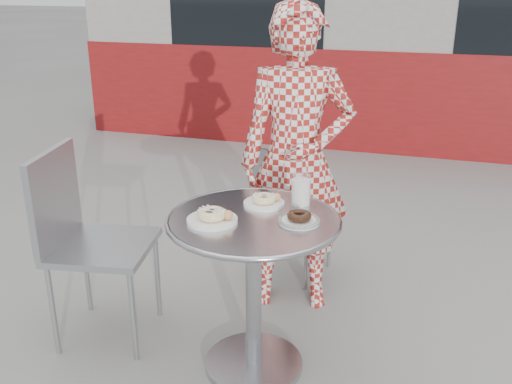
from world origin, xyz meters
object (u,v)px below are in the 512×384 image
(bistro_table, at_px, (254,257))
(milk_cup, at_px, (301,191))
(chair_far, at_px, (293,234))
(plate_near, at_px, (213,217))
(seated_person, at_px, (296,161))
(plate_far, at_px, (265,201))
(chair_left, at_px, (104,281))
(plate_checker, at_px, (299,219))

(bistro_table, distance_m, milk_cup, 0.35)
(chair_far, xyz_separation_m, plate_near, (-0.10, -1.00, 0.51))
(chair_far, relative_size, milk_cup, 5.81)
(chair_far, distance_m, seated_person, 0.62)
(seated_person, relative_size, plate_far, 8.85)
(chair_left, bearing_deg, milk_cup, -89.67)
(chair_far, bearing_deg, plate_near, 97.97)
(seated_person, xyz_separation_m, plate_far, (-0.03, -0.48, -0.03))
(chair_left, bearing_deg, bistro_table, -102.70)
(chair_left, distance_m, plate_far, 0.90)
(chair_far, xyz_separation_m, plate_far, (0.05, -0.77, 0.51))
(chair_left, bearing_deg, plate_near, -111.03)
(plate_far, bearing_deg, plate_near, -121.99)
(bistro_table, distance_m, seated_person, 0.68)
(plate_near, bearing_deg, plate_far, 58.01)
(chair_left, distance_m, seated_person, 1.11)
(chair_left, height_order, plate_far, chair_left)
(plate_checker, relative_size, milk_cup, 1.25)
(plate_far, relative_size, plate_near, 0.86)
(chair_left, xyz_separation_m, seated_person, (0.79, 0.59, 0.50))
(chair_left, bearing_deg, plate_checker, -101.47)
(chair_far, bearing_deg, plate_far, 107.21)
(chair_far, bearing_deg, plate_checker, 118.01)
(milk_cup, bearing_deg, plate_far, -161.65)
(bistro_table, bearing_deg, plate_far, 88.68)
(bistro_table, distance_m, chair_far, 0.97)
(plate_near, bearing_deg, seated_person, 76.42)
(seated_person, relative_size, plate_checker, 9.24)
(chair_far, relative_size, plate_checker, 4.65)
(seated_person, xyz_separation_m, milk_cup, (0.12, -0.43, 0.01))
(plate_near, relative_size, milk_cup, 1.51)
(seated_person, bearing_deg, bistro_table, -105.47)
(bistro_table, height_order, milk_cup, milk_cup)
(milk_cup, bearing_deg, chair_left, -170.06)
(seated_person, relative_size, milk_cup, 11.54)
(milk_cup, bearing_deg, plate_checker, -78.99)
(bistro_table, height_order, seated_person, seated_person)
(chair_far, relative_size, chair_left, 0.85)
(plate_near, xyz_separation_m, milk_cup, (0.30, 0.29, 0.04))
(chair_left, height_order, milk_cup, chair_left)
(plate_far, bearing_deg, bistro_table, -91.32)
(milk_cup, bearing_deg, seated_person, 105.69)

